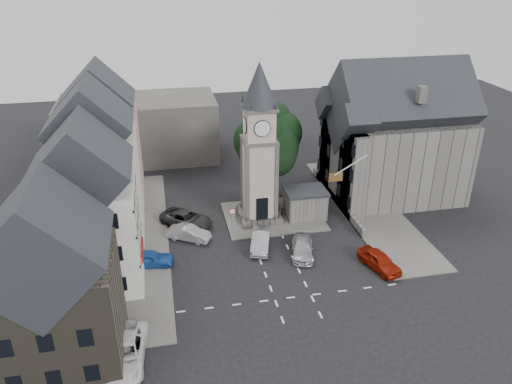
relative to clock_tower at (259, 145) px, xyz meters
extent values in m
plane|color=black|center=(0.00, -7.99, -8.12)|extent=(120.00, 120.00, 0.00)
cube|color=#595651|center=(-12.50, -1.99, -8.05)|extent=(6.00, 30.00, 0.14)
cube|color=#595651|center=(12.00, 0.01, -8.05)|extent=(6.00, 26.00, 0.14)
cube|color=#595651|center=(1.50, 0.01, -8.04)|extent=(10.00, 8.00, 0.16)
cube|color=silver|center=(0.00, -13.49, -8.12)|extent=(20.00, 8.00, 0.01)
cube|color=#4C4944|center=(0.00, 0.01, -7.77)|extent=(4.20, 4.20, 0.70)
torus|color=black|center=(0.00, 0.01, -7.04)|extent=(4.86, 4.86, 0.06)
cube|color=#A59685|center=(0.00, 0.01, -3.42)|extent=(3.00, 3.00, 8.00)
cube|color=black|center=(0.00, -1.44, -6.22)|extent=(1.20, 0.25, 2.40)
cube|color=#4C4944|center=(0.00, 0.01, 0.58)|extent=(3.30, 3.30, 0.25)
cube|color=#A59685|center=(0.00, 0.01, 2.18)|extent=(2.70, 2.70, 3.20)
cylinder|color=white|center=(0.00, -1.39, 2.18)|extent=(1.50, 0.12, 1.50)
cube|color=#4C4944|center=(0.00, 0.01, 3.78)|extent=(3.10, 3.10, 0.30)
cone|color=#212429|center=(0.00, 0.01, 6.03)|extent=(3.40, 3.40, 4.20)
cube|color=#605D58|center=(4.80, -0.49, -6.72)|extent=(4.00, 3.00, 2.80)
cube|color=#212429|center=(4.80, -0.49, -5.17)|extent=(4.30, 3.30, 0.25)
cylinder|color=black|center=(2.00, 5.01, -5.92)|extent=(0.70, 0.70, 4.40)
cylinder|color=black|center=(-3.20, -2.49, -6.87)|extent=(0.10, 0.10, 2.50)
cone|color=#A50C0C|center=(-3.20, -2.59, -5.62)|extent=(0.70, 0.06, 0.70)
cone|color=white|center=(-3.20, -2.61, -5.62)|extent=(0.54, 0.04, 0.54)
cube|color=tan|center=(-15.50, 8.01, -3.12)|extent=(7.50, 7.00, 10.00)
cube|color=#F3E9CB|center=(-15.50, 0.01, -3.12)|extent=(7.50, 7.00, 10.00)
cube|color=silver|center=(-15.50, -7.99, -3.62)|extent=(7.50, 7.00, 9.00)
cube|color=#3F3A2F|center=(-17.00, -16.99, -4.12)|extent=(8.00, 7.00, 8.00)
cube|color=#4C4944|center=(-12.00, 20.01, -4.12)|extent=(20.00, 10.00, 8.00)
cube|color=#605D58|center=(16.00, 3.01, -3.62)|extent=(14.00, 10.00, 9.00)
cube|color=#605D58|center=(9.80, -0.49, -3.62)|extent=(1.60, 4.40, 9.00)
cube|color=#605D58|center=(9.80, 6.51, -3.62)|extent=(1.60, 4.40, 9.00)
cube|color=#605D58|center=(9.20, 2.01, -7.67)|extent=(0.40, 16.00, 0.90)
cylinder|color=white|center=(8.00, -3.99, -1.12)|extent=(3.17, 0.10, 1.89)
plane|color=#B21414|center=(6.60, -3.99, -2.22)|extent=(1.40, 0.00, 1.40)
imported|color=#1C4C9D|center=(-11.28, -6.61, -7.38)|extent=(4.50, 2.24, 1.47)
imported|color=#ADAEB5|center=(-7.50, -2.81, -7.42)|extent=(4.41, 3.35, 1.39)
imported|color=#2B2B2D|center=(-7.50, 0.01, -7.36)|extent=(5.87, 5.43, 1.53)
imported|color=#9C9FA4|center=(-1.00, -5.54, -7.35)|extent=(2.84, 4.93, 1.54)
imported|color=#B5B6BE|center=(2.50, -7.49, -7.45)|extent=(2.99, 4.98, 1.35)
imported|color=#931808|center=(8.50, -10.99, -7.35)|extent=(3.06, 4.84, 1.54)
imported|color=white|center=(-13.00, -17.99, -7.30)|extent=(3.28, 6.16, 1.65)
imported|color=beige|center=(11.50, -1.07, -7.20)|extent=(0.70, 0.49, 1.84)
camera|label=1|loc=(-9.37, -44.78, 17.08)|focal=35.00mm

